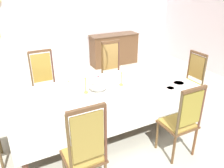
# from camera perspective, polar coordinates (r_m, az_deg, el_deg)

# --- Properties ---
(ground) EXTENTS (7.54, 6.18, 0.04)m
(ground) POSITION_cam_1_polar(r_m,az_deg,el_deg) (3.96, -2.44, -11.05)
(ground) COLOR #B8B7A5
(back_wall) EXTENTS (7.54, 0.08, 3.16)m
(back_wall) POSITION_cam_1_polar(r_m,az_deg,el_deg) (6.25, -15.51, 17.20)
(back_wall) COLOR silver
(back_wall) RESTS_ON ground
(dining_table) EXTENTS (2.84, 1.19, 0.77)m
(dining_table) POSITION_cam_1_polar(r_m,az_deg,el_deg) (3.51, -1.96, -2.32)
(dining_table) COLOR brown
(dining_table) RESTS_ON ground
(tablecloth) EXTENTS (2.86, 1.21, 0.44)m
(tablecloth) POSITION_cam_1_polar(r_m,az_deg,el_deg) (3.53, -1.95, -2.91)
(tablecloth) COLOR white
(tablecloth) RESTS_ON dining_table
(chair_south_a) EXTENTS (0.44, 0.42, 1.22)m
(chair_south_a) POSITION_cam_1_polar(r_m,az_deg,el_deg) (2.55, -6.89, -16.58)
(chair_south_a) COLOR brown
(chair_south_a) RESTS_ON ground
(chair_north_a) EXTENTS (0.44, 0.42, 1.20)m
(chair_north_a) POSITION_cam_1_polar(r_m,az_deg,el_deg) (4.24, -16.64, 0.06)
(chair_north_a) COLOR #55341F
(chair_north_a) RESTS_ON ground
(chair_south_b) EXTENTS (0.44, 0.42, 1.11)m
(chair_south_b) POSITION_cam_1_polar(r_m,az_deg,el_deg) (3.21, 17.27, -8.87)
(chair_south_b) COLOR brown
(chair_south_b) RESTS_ON ground
(chair_north_b) EXTENTS (0.44, 0.42, 1.21)m
(chair_north_b) POSITION_cam_1_polar(r_m,az_deg,el_deg) (4.65, 0.30, 3.36)
(chair_north_b) COLOR brown
(chair_north_b) RESTS_ON ground
(chair_head_east) EXTENTS (0.42, 0.44, 1.09)m
(chair_head_east) POSITION_cam_1_polar(r_m,az_deg,el_deg) (4.58, 19.18, 1.04)
(chair_head_east) COLOR brown
(chair_head_east) RESTS_ON ground
(soup_tureen) EXTENTS (0.30, 0.30, 0.24)m
(soup_tureen) POSITION_cam_1_polar(r_m,az_deg,el_deg) (3.39, -3.50, 0.16)
(soup_tureen) COLOR white
(soup_tureen) RESTS_ON tablecloth
(candlestick_west) EXTENTS (0.07, 0.07, 0.36)m
(candlestick_west) POSITION_cam_1_polar(r_m,az_deg,el_deg) (3.31, -6.70, -0.04)
(candlestick_west) COLOR gold
(candlestick_west) RESTS_ON tablecloth
(candlestick_east) EXTENTS (0.07, 0.07, 0.33)m
(candlestick_east) POSITION_cam_1_polar(r_m,az_deg,el_deg) (3.55, 2.38, 1.61)
(candlestick_east) COLOR gold
(candlestick_east) RESTS_ON tablecloth
(bowl_near_left) EXTENTS (0.18, 0.18, 0.04)m
(bowl_near_left) POSITION_cam_1_polar(r_m,az_deg,el_deg) (4.15, 3.79, 3.40)
(bowl_near_left) COLOR white
(bowl_near_left) RESTS_ON tablecloth
(bowl_near_right) EXTENTS (0.18, 0.18, 0.04)m
(bowl_near_right) POSITION_cam_1_polar(r_m,az_deg,el_deg) (3.76, -8.97, 0.91)
(bowl_near_right) COLOR white
(bowl_near_right) RESTS_ON tablecloth
(bowl_far_left) EXTENTS (0.14, 0.14, 0.03)m
(bowl_far_left) POSITION_cam_1_polar(r_m,az_deg,el_deg) (3.58, 14.61, -1.07)
(bowl_far_left) COLOR white
(bowl_far_left) RESTS_ON tablecloth
(bowl_far_right) EXTENTS (0.19, 0.19, 0.05)m
(bowl_far_right) POSITION_cam_1_polar(r_m,az_deg,el_deg) (3.74, 16.56, 0.03)
(bowl_far_right) COLOR white
(bowl_far_right) RESTS_ON tablecloth
(spoon_primary) EXTENTS (0.05, 0.18, 0.01)m
(spoon_primary) POSITION_cam_1_polar(r_m,az_deg,el_deg) (4.23, 4.94, 3.54)
(spoon_primary) COLOR gold
(spoon_primary) RESTS_ON tablecloth
(spoon_secondary) EXTENTS (0.04, 0.18, 0.01)m
(spoon_secondary) POSITION_cam_1_polar(r_m,az_deg,el_deg) (3.76, -10.83, 0.43)
(spoon_secondary) COLOR gold
(spoon_secondary) RESTS_ON tablecloth
(sideboard) EXTENTS (1.44, 0.48, 0.90)m
(sideboard) POSITION_cam_1_polar(r_m,az_deg,el_deg) (6.75, 0.54, 8.77)
(sideboard) COLOR brown
(sideboard) RESTS_ON ground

